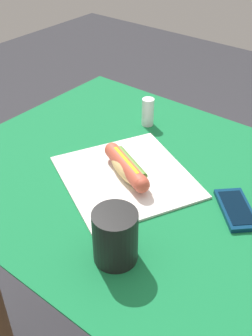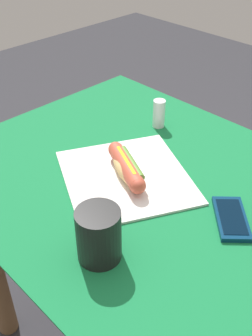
{
  "view_description": "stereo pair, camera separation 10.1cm",
  "coord_description": "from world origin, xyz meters",
  "px_view_note": "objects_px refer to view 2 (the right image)",
  "views": [
    {
      "loc": [
        0.43,
        -0.67,
        1.38
      ],
      "look_at": [
        -0.08,
        -0.03,
        0.78
      ],
      "focal_mm": 43.88,
      "sensor_mm": 36.0,
      "label": 1
    },
    {
      "loc": [
        0.5,
        -0.6,
        1.38
      ],
      "look_at": [
        -0.08,
        -0.03,
        0.78
      ],
      "focal_mm": 43.88,
      "sensor_mm": 36.0,
      "label": 2
    }
  ],
  "objects_px": {
    "hot_dog": "(126,167)",
    "salt_shaker": "(159,114)",
    "drinking_cup": "(99,235)",
    "cell_phone": "(231,218)"
  },
  "relations": [
    {
      "from": "hot_dog",
      "to": "salt_shaker",
      "type": "distance_m",
      "value": 0.27
    },
    {
      "from": "drinking_cup",
      "to": "hot_dog",
      "type": "bearing_deg",
      "value": 123.75
    },
    {
      "from": "hot_dog",
      "to": "drinking_cup",
      "type": "distance_m",
      "value": 0.26
    },
    {
      "from": "cell_phone",
      "to": "drinking_cup",
      "type": "bearing_deg",
      "value": -114.83
    },
    {
      "from": "hot_dog",
      "to": "salt_shaker",
      "type": "bearing_deg",
      "value": 114.88
    },
    {
      "from": "cell_phone",
      "to": "hot_dog",
      "type": "bearing_deg",
      "value": -168.32
    },
    {
      "from": "drinking_cup",
      "to": "cell_phone",
      "type": "bearing_deg",
      "value": 65.17
    },
    {
      "from": "hot_dog",
      "to": "drinking_cup",
      "type": "relative_size",
      "value": 1.63
    },
    {
      "from": "hot_dog",
      "to": "salt_shaker",
      "type": "xyz_separation_m",
      "value": [
        -0.11,
        0.25,
        0.01
      ]
    },
    {
      "from": "hot_dog",
      "to": "cell_phone",
      "type": "height_order",
      "value": "hot_dog"
    }
  ]
}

